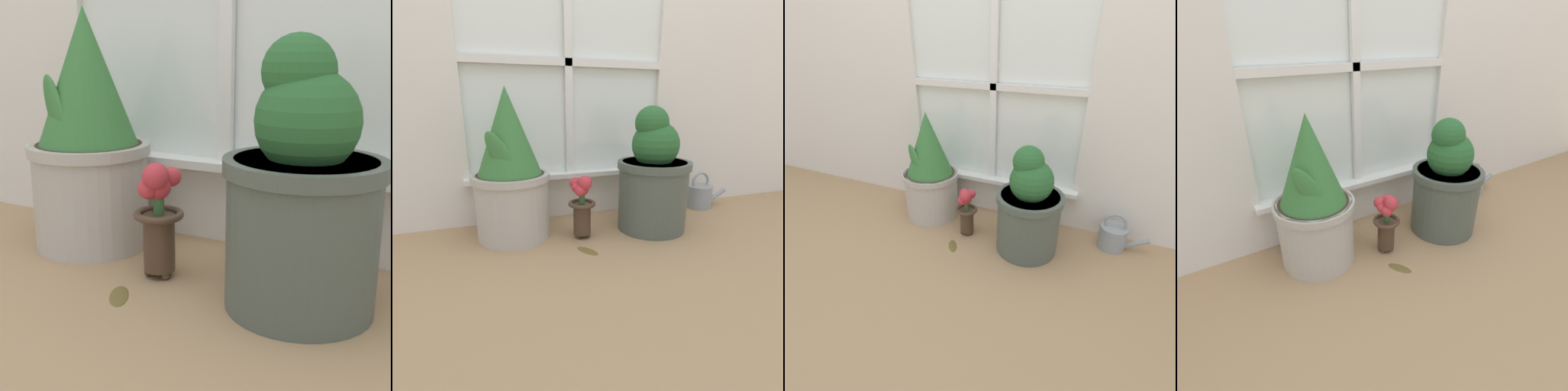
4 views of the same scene
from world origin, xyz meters
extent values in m
plane|color=tan|center=(0.00, 0.00, 0.00)|extent=(10.00, 10.00, 0.00)
cube|color=silver|center=(0.00, 0.55, 0.12)|extent=(1.00, 0.05, 0.24)
cube|color=white|center=(0.00, 0.56, 0.78)|extent=(1.00, 0.02, 1.08)
cube|color=white|center=(0.00, 0.53, 0.78)|extent=(0.04, 0.02, 1.08)
cube|color=white|center=(0.00, 0.53, 0.78)|extent=(1.00, 0.02, 0.04)
cube|color=white|center=(0.00, 0.50, 0.23)|extent=(1.06, 0.06, 0.02)
cylinder|color=#B7B2A8|center=(-0.32, 0.33, 0.15)|extent=(0.32, 0.32, 0.29)
cylinder|color=#B7B2A8|center=(-0.32, 0.33, 0.28)|extent=(0.34, 0.34, 0.03)
cylinder|color=#38281E|center=(-0.32, 0.33, 0.29)|extent=(0.29, 0.29, 0.01)
cone|color=#387538|center=(-0.32, 0.33, 0.48)|extent=(0.27, 0.27, 0.36)
ellipsoid|color=#387538|center=(-0.36, 0.24, 0.39)|extent=(0.17, 0.10, 0.23)
cylinder|color=#4C564C|center=(0.32, 0.22, 0.17)|extent=(0.32, 0.32, 0.33)
cylinder|color=#4C564C|center=(0.32, 0.22, 0.31)|extent=(0.34, 0.34, 0.03)
cylinder|color=#38281E|center=(0.32, 0.22, 0.33)|extent=(0.30, 0.30, 0.01)
sphere|color=#28602D|center=(0.32, 0.22, 0.41)|extent=(0.22, 0.22, 0.22)
sphere|color=#28602D|center=(0.30, 0.22, 0.50)|extent=(0.15, 0.15, 0.15)
ellipsoid|color=#28602D|center=(0.39, 0.23, 0.40)|extent=(0.05, 0.14, 0.18)
sphere|color=#473323|center=(-0.03, 0.25, 0.01)|extent=(0.02, 0.02, 0.02)
sphere|color=#473323|center=(-0.06, 0.20, 0.01)|extent=(0.02, 0.02, 0.02)
sphere|color=#473323|center=(-0.01, 0.20, 0.01)|extent=(0.02, 0.02, 0.02)
cylinder|color=#473323|center=(-0.03, 0.22, 0.09)|extent=(0.08, 0.08, 0.14)
torus|color=#473323|center=(-0.03, 0.22, 0.16)|extent=(0.12, 0.12, 0.02)
cylinder|color=#386633|center=(-0.03, 0.22, 0.20)|extent=(0.03, 0.03, 0.08)
sphere|color=#C6333D|center=(-0.03, 0.22, 0.23)|extent=(0.06, 0.06, 0.06)
sphere|color=#C6333D|center=(-0.01, 0.25, 0.25)|extent=(0.05, 0.05, 0.05)
sphere|color=#C6333D|center=(-0.05, 0.24, 0.25)|extent=(0.05, 0.05, 0.05)
sphere|color=#C6333D|center=(-0.06, 0.22, 0.24)|extent=(0.04, 0.04, 0.04)
sphere|color=#C6333D|center=(-0.05, 0.20, 0.23)|extent=(0.05, 0.05, 0.05)
sphere|color=#C6333D|center=(-0.02, 0.20, 0.26)|extent=(0.06, 0.06, 0.06)
cylinder|color=gray|center=(0.75, 0.41, 0.06)|extent=(0.14, 0.14, 0.13)
cylinder|color=gray|center=(0.87, 0.41, 0.06)|extent=(0.12, 0.03, 0.09)
torus|color=gray|center=(0.75, 0.41, 0.15)|extent=(0.11, 0.01, 0.11)
ellipsoid|color=brown|center=(-0.05, 0.07, 0.00)|extent=(0.09, 0.12, 0.01)
camera|label=1|loc=(0.63, -0.85, 0.55)|focal=50.00mm
camera|label=2|loc=(-0.41, -1.01, 0.58)|focal=28.00mm
camera|label=3|loc=(0.61, -1.10, 1.06)|focal=28.00mm
camera|label=4|loc=(-0.69, -0.73, 0.91)|focal=28.00mm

